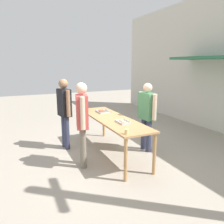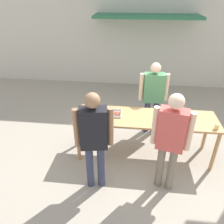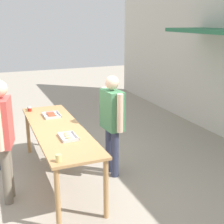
% 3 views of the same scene
% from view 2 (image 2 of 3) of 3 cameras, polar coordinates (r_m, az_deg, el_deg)
% --- Properties ---
extents(ground_plane, '(24.00, 24.00, 0.00)m').
position_cam_2_polar(ground_plane, '(4.90, 8.04, -10.61)').
color(ground_plane, '#A39989').
extents(building_facade_back, '(12.00, 1.11, 4.50)m').
position_cam_2_polar(building_facade_back, '(7.78, 8.93, 22.85)').
color(building_facade_back, beige).
rests_on(building_facade_back, ground).
extents(serving_table, '(2.78, 0.79, 0.92)m').
position_cam_2_polar(serving_table, '(4.41, 8.79, -2.40)').
color(serving_table, tan).
rests_on(serving_table, ground).
extents(food_tray_sausages, '(0.38, 0.30, 0.04)m').
position_cam_2_polar(food_tray_sausages, '(4.40, 0.00, -0.40)').
color(food_tray_sausages, silver).
rests_on(food_tray_sausages, serving_table).
extents(food_tray_buns, '(0.36, 0.24, 0.06)m').
position_cam_2_polar(food_tray_buns, '(4.44, 15.34, -1.16)').
color(food_tray_buns, silver).
rests_on(food_tray_buns, serving_table).
extents(condiment_jar_mustard, '(0.07, 0.07, 0.07)m').
position_cam_2_polar(condiment_jar_mustard, '(4.22, -8.24, -1.87)').
color(condiment_jar_mustard, gold).
rests_on(condiment_jar_mustard, serving_table).
extents(condiment_jar_ketchup, '(0.07, 0.07, 0.07)m').
position_cam_2_polar(condiment_jar_ketchup, '(4.19, -6.90, -2.00)').
color(condiment_jar_ketchup, '#B22319').
rests_on(condiment_jar_ketchup, serving_table).
extents(beer_cup, '(0.08, 0.08, 0.10)m').
position_cam_2_polar(beer_cup, '(4.36, 25.69, -3.46)').
color(beer_cup, '#DBC67A').
rests_on(beer_cup, serving_table).
extents(person_server_behind_table, '(0.66, 0.29, 1.75)m').
position_cam_2_polar(person_server_behind_table, '(5.11, 10.71, 4.84)').
color(person_server_behind_table, '#333851').
rests_on(person_server_behind_table, ground).
extents(person_customer_holding_hotdog, '(0.62, 0.30, 1.85)m').
position_cam_2_polar(person_customer_holding_hotdog, '(3.50, -4.74, -6.07)').
color(person_customer_holding_hotdog, '#333851').
rests_on(person_customer_holding_hotdog, ground).
extents(person_customer_with_cup, '(0.61, 0.33, 1.84)m').
position_cam_2_polar(person_customer_with_cup, '(3.58, 15.10, -6.18)').
color(person_customer_with_cup, '#756B5B').
rests_on(person_customer_with_cup, ground).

